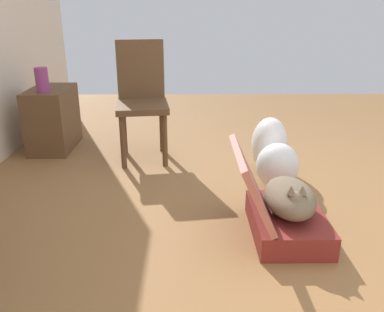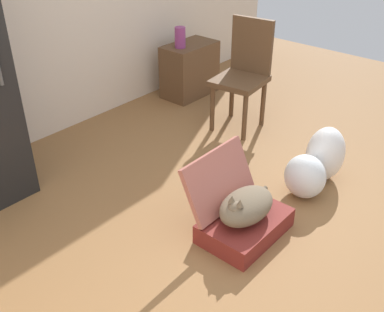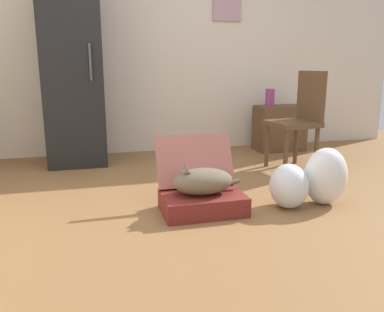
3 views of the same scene
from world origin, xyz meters
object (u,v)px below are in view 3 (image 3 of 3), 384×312
object	(u,v)px
cat	(202,181)
plastic_bag_clear	(325,176)
suitcase_base	(203,203)
plastic_bag_white	(289,186)
refrigerator	(73,72)
chair	(299,117)
side_table	(279,128)
vase_tall	(270,98)

from	to	relation	value
cat	plastic_bag_clear	bearing A→B (deg)	-4.24
suitcase_base	plastic_bag_white	size ratio (longest dim) A/B	1.76
refrigerator	chair	size ratio (longest dim) A/B	1.97
refrigerator	side_table	bearing A→B (deg)	1.19
cat	plastic_bag_clear	xyz separation A→B (m)	(0.95, -0.07, -0.02)
refrigerator	suitcase_base	bearing A→B (deg)	-62.86
vase_tall	chair	world-z (taller)	chair
plastic_bag_white	plastic_bag_clear	size ratio (longest dim) A/B	0.76
suitcase_base	plastic_bag_clear	size ratio (longest dim) A/B	1.34
plastic_bag_clear	side_table	distance (m)	1.96
refrigerator	plastic_bag_white	bearing A→B (deg)	-49.84
suitcase_base	chair	world-z (taller)	chair
suitcase_base	vase_tall	distance (m)	2.34
suitcase_base	plastic_bag_white	xyz separation A→B (m)	(0.64, -0.07, 0.10)
cat	plastic_bag_white	size ratio (longest dim) A/B	1.56
refrigerator	vase_tall	xyz separation A→B (m)	(2.27, 0.05, -0.31)
cat	vase_tall	size ratio (longest dim) A/B	2.52
refrigerator	cat	bearing A→B (deg)	-63.01
refrigerator	chair	xyz separation A→B (m)	(2.19, -0.80, -0.44)
refrigerator	vase_tall	world-z (taller)	refrigerator
refrigerator	side_table	distance (m)	2.52
plastic_bag_clear	refrigerator	size ratio (longest dim) A/B	0.22
cat	vase_tall	distance (m)	2.31
suitcase_base	side_table	bearing A→B (deg)	49.86
refrigerator	chair	world-z (taller)	refrigerator
side_table	vase_tall	xyz separation A→B (m)	(-0.15, -0.00, 0.38)
suitcase_base	plastic_bag_clear	distance (m)	0.96
vase_tall	suitcase_base	bearing A→B (deg)	-127.30
side_table	refrigerator	bearing A→B (deg)	-178.81
suitcase_base	vase_tall	xyz separation A→B (m)	(1.37, 1.80, 0.59)
vase_tall	plastic_bag_white	bearing A→B (deg)	-111.29
cat	plastic_bag_white	bearing A→B (deg)	-6.43
vase_tall	chair	distance (m)	0.86
cat	plastic_bag_white	xyz separation A→B (m)	(0.65, -0.07, -0.07)
suitcase_base	refrigerator	bearing A→B (deg)	117.14
cat	chair	world-z (taller)	chair
suitcase_base	vase_tall	world-z (taller)	vase_tall
suitcase_base	cat	distance (m)	0.16
side_table	chair	xyz separation A→B (m)	(-0.23, -0.85, 0.25)
cat	vase_tall	bearing A→B (deg)	52.57
vase_tall	chair	size ratio (longest dim) A/B	0.21
plastic_bag_white	side_table	xyz separation A→B (m)	(0.88, 1.88, 0.11)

